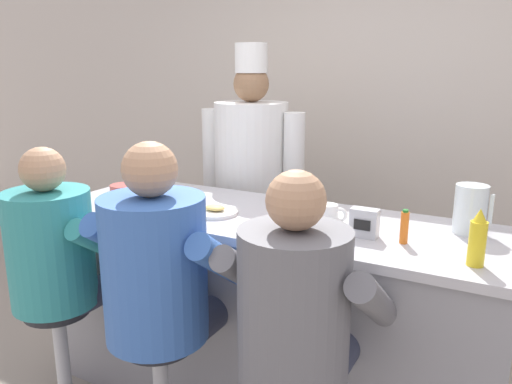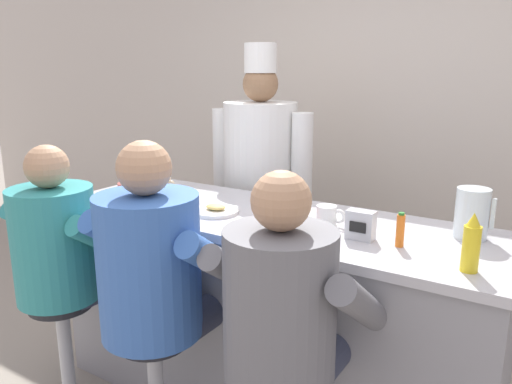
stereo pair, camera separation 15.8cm
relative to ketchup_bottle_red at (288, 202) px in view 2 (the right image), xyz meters
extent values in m
cube|color=beige|center=(-0.14, 1.71, 0.22)|extent=(10.00, 0.06, 2.70)
cube|color=gray|center=(-0.14, 0.07, -0.64)|extent=(2.22, 0.72, 0.99)
cube|color=#BCBCC1|center=(-0.14, 0.07, -0.12)|extent=(2.27, 0.75, 0.04)
cylinder|color=red|center=(0.00, 0.00, -0.02)|extent=(0.06, 0.06, 0.17)
cone|color=white|center=(0.00, 0.00, 0.09)|extent=(0.05, 0.05, 0.05)
cylinder|color=yellow|center=(0.81, -0.15, -0.02)|extent=(0.06, 0.06, 0.17)
cone|color=yellow|center=(0.81, -0.15, 0.09)|extent=(0.05, 0.05, 0.05)
cylinder|color=orange|center=(0.53, -0.03, -0.04)|extent=(0.03, 0.03, 0.13)
cylinder|color=#287F2D|center=(0.53, -0.03, 0.04)|extent=(0.02, 0.02, 0.01)
cylinder|color=silver|center=(0.75, 0.24, 0.01)|extent=(0.14, 0.14, 0.22)
cube|color=silver|center=(0.83, 0.24, 0.02)|extent=(0.02, 0.02, 0.13)
cylinder|color=white|center=(-0.39, -0.04, -0.09)|extent=(0.23, 0.23, 0.02)
ellipsoid|color=#E0BC60|center=(-0.39, -0.04, -0.07)|extent=(0.10, 0.08, 0.03)
cylinder|color=#B24C47|center=(-1.07, 0.05, -0.07)|extent=(0.16, 0.16, 0.06)
cylinder|color=white|center=(0.16, 0.08, -0.06)|extent=(0.09, 0.09, 0.09)
torus|color=white|center=(0.22, 0.08, -0.05)|extent=(0.07, 0.02, 0.07)
cylinder|color=beige|center=(-0.93, 0.17, -0.06)|extent=(0.10, 0.10, 0.08)
torus|color=beige|center=(-0.87, 0.17, -0.06)|extent=(0.06, 0.02, 0.06)
cube|color=silver|center=(0.36, -0.03, -0.04)|extent=(0.12, 0.06, 0.12)
cube|color=black|center=(0.36, -0.06, -0.04)|extent=(0.07, 0.01, 0.04)
cylinder|color=#B2B5BA|center=(-0.97, -0.55, -0.82)|extent=(0.07, 0.07, 0.59)
cylinder|color=#232328|center=(-0.97, -0.55, -0.52)|extent=(0.31, 0.31, 0.05)
cylinder|color=#33384C|center=(-1.07, -0.36, -0.48)|extent=(0.15, 0.39, 0.15)
cylinder|color=#33384C|center=(-0.87, -0.36, -0.48)|extent=(0.15, 0.39, 0.15)
cylinder|color=teal|center=(-0.97, -0.55, -0.22)|extent=(0.39, 0.39, 0.56)
cylinder|color=teal|center=(-1.22, -0.44, -0.19)|extent=(0.10, 0.42, 0.34)
cylinder|color=teal|center=(-0.72, -0.44, -0.19)|extent=(0.10, 0.42, 0.34)
sphere|color=tan|center=(-0.97, -0.55, 0.16)|extent=(0.20, 0.20, 0.20)
cylinder|color=#232328|center=(-0.35, -0.55, -0.52)|extent=(0.31, 0.31, 0.05)
cylinder|color=#33384C|center=(-0.46, -0.34, -0.48)|extent=(0.16, 0.43, 0.16)
cylinder|color=#33384C|center=(-0.24, -0.34, -0.48)|extent=(0.16, 0.43, 0.16)
cylinder|color=#3866B7|center=(-0.35, -0.55, -0.20)|extent=(0.43, 0.43, 0.61)
cylinder|color=#3866B7|center=(-0.62, -0.43, -0.17)|extent=(0.11, 0.46, 0.37)
cylinder|color=#3866B7|center=(-0.08, -0.43, -0.17)|extent=(0.11, 0.46, 0.37)
sphere|color=tan|center=(-0.35, -0.55, 0.22)|extent=(0.22, 0.22, 0.22)
cylinder|color=#232328|center=(0.27, -0.55, -0.52)|extent=(0.31, 0.31, 0.05)
cylinder|color=#33384C|center=(0.17, -0.35, -0.48)|extent=(0.15, 0.40, 0.15)
cylinder|color=#33384C|center=(0.37, -0.35, -0.48)|extent=(0.15, 0.40, 0.15)
cylinder|color=slate|center=(0.27, -0.55, -0.22)|extent=(0.40, 0.40, 0.57)
cylinder|color=slate|center=(0.02, -0.44, -0.19)|extent=(0.10, 0.43, 0.35)
cylinder|color=slate|center=(0.52, -0.44, -0.19)|extent=(0.10, 0.43, 0.35)
sphere|color=tan|center=(0.27, -0.55, 0.17)|extent=(0.21, 0.21, 0.21)
cube|color=#232328|center=(-0.63, 0.77, -0.70)|extent=(0.36, 0.20, 0.87)
cube|color=white|center=(-0.63, 0.72, -0.52)|extent=(0.33, 0.02, 0.52)
cylinder|color=white|center=(-0.63, 0.77, 0.06)|extent=(0.47, 0.47, 0.65)
sphere|color=#8C6647|center=(-0.63, 0.77, 0.50)|extent=(0.23, 0.23, 0.23)
cylinder|color=white|center=(-0.63, 0.77, 0.66)|extent=(0.20, 0.20, 0.18)
cylinder|color=white|center=(-0.93, 0.77, 0.06)|extent=(0.13, 0.13, 0.56)
cylinder|color=white|center=(-0.33, 0.77, 0.06)|extent=(0.13, 0.13, 0.56)
camera|label=1|loc=(0.92, -2.03, 0.60)|focal=35.00mm
camera|label=2|loc=(1.06, -1.95, 0.60)|focal=35.00mm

